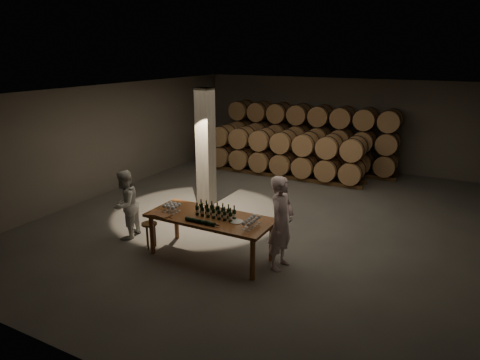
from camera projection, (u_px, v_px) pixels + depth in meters
The scene contains 15 objects.
room at pixel (206, 148), 11.56m from camera, with size 12.00×12.00×12.00m.
tasting_table at pixel (210, 221), 8.70m from camera, with size 2.60×1.10×0.90m.
barrel_stack_back at pixel (310, 136), 15.35m from camera, with size 6.26×0.95×2.31m.
barrel_stack_front at pixel (284, 152), 14.45m from camera, with size 5.48×0.95×1.57m.
bottle_cluster at pixel (215, 212), 8.60m from camera, with size 0.85×0.22×0.30m.
lying_bottles at pixel (201, 222), 8.31m from camera, with size 0.76×0.08×0.08m.
glass_cluster_left at pixel (172, 206), 8.89m from camera, with size 0.31×0.31×0.18m.
glass_cluster_right at pixel (252, 220), 8.17m from camera, with size 0.19×0.52×0.16m.
plate at pixel (237, 222), 8.39m from camera, with size 0.27×0.27×0.02m, color silver.
notebook_near at pixel (163, 216), 8.67m from camera, with size 0.28×0.22×0.03m, color #965B36.
notebook_corner at pixel (156, 213), 8.83m from camera, with size 0.24×0.31×0.03m, color #965B36.
pen at pixel (170, 218), 8.59m from camera, with size 0.01×0.01×0.14m, color black.
stool at pixel (149, 228), 9.23m from camera, with size 0.34×0.34×0.56m.
person_man at pixel (281, 223), 8.25m from camera, with size 0.68×0.45×1.87m, color silver.
person_woman at pixel (125, 205), 9.64m from camera, with size 0.77×0.60×1.59m, color silver.
Camera 1 is at (4.33, -9.35, 4.13)m, focal length 32.00 mm.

